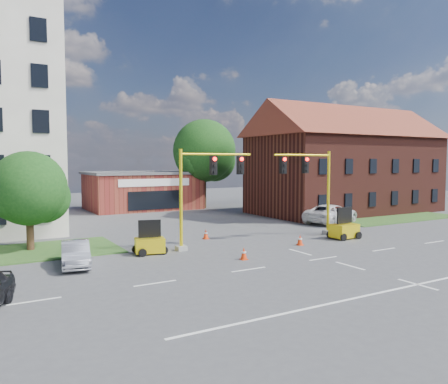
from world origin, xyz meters
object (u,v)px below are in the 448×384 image
Objects in this scene: signal_mast_east at (312,183)px; trailer_east at (344,229)px; signal_mast_west at (205,186)px; trailer_west at (150,244)px; pickup_white at (331,214)px.

signal_mast_east is 2.92× the size of trailer_east.
trailer_east is (10.07, -1.95, -3.26)m from signal_mast_west.
trailer_west is 13.86m from trailer_east.
signal_mast_west is at bearing 88.60° from pickup_white.
trailer_west is at bearing 178.87° from signal_mast_west.
trailer_east reaches higher than pickup_white.
signal_mast_east reaches higher than trailer_east.
pickup_white is at bearing 35.19° from signal_mast_east.
trailer_west is at bearing 179.67° from signal_mast_east.
trailer_west is 0.32× the size of pickup_white.
signal_mast_west is at bearing 180.00° from signal_mast_east.
trailer_east is (1.35, -1.95, -3.26)m from signal_mast_east.
trailer_west is 0.91× the size of trailer_east.
signal_mast_west reaches higher than trailer_west.
signal_mast_east is at bearing 0.00° from signal_mast_west.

